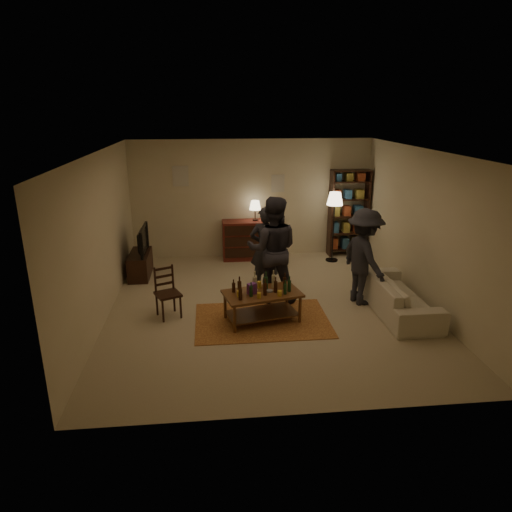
{
  "coord_description": "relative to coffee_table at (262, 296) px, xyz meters",
  "views": [
    {
      "loc": [
        -0.97,
        -7.36,
        3.4
      ],
      "look_at": [
        -0.2,
        0.1,
        0.92
      ],
      "focal_mm": 32.0,
      "sensor_mm": 36.0,
      "label": 1
    }
  ],
  "objects": [
    {
      "name": "sofa",
      "position": [
        2.37,
        0.14,
        -0.13
      ],
      "size": [
        0.81,
        2.08,
        0.61
      ],
      "primitive_type": "imported",
      "rotation": [
        0.0,
        0.0,
        1.57
      ],
      "color": "beige",
      "rests_on": "ground"
    },
    {
      "name": "tv_stand",
      "position": [
        -2.28,
        2.34,
        -0.05
      ],
      "size": [
        0.4,
        1.0,
        1.06
      ],
      "color": "black",
      "rests_on": "ground"
    },
    {
      "name": "coffee_table",
      "position": [
        0.0,
        0.0,
        0.0
      ],
      "size": [
        1.35,
        0.93,
        0.84
      ],
      "rotation": [
        0.0,
        0.0,
        0.23
      ],
      "color": "brown",
      "rests_on": "ground"
    },
    {
      "name": "dresser",
      "position": [
        -0.02,
        3.26,
        0.04
      ],
      "size": [
        1.0,
        0.5,
        1.36
      ],
      "color": "maroon",
      "rests_on": "ground"
    },
    {
      "name": "floor",
      "position": [
        0.17,
        0.54,
        -0.44
      ],
      "size": [
        6.0,
        6.0,
        0.0
      ],
      "primitive_type": "plane",
      "color": "#C6B793",
      "rests_on": "ground"
    },
    {
      "name": "person_right",
      "position": [
        0.29,
        0.84,
        0.52
      ],
      "size": [
        1.03,
        0.86,
        1.92
      ],
      "primitive_type": "imported",
      "rotation": [
        0.0,
        0.0,
        2.99
      ],
      "color": "#28272F",
      "rests_on": "ground"
    },
    {
      "name": "room_shell",
      "position": [
        -0.48,
        3.52,
        1.38
      ],
      "size": [
        6.0,
        6.0,
        6.0
      ],
      "color": "beige",
      "rests_on": "ground"
    },
    {
      "name": "person_left",
      "position": [
        0.23,
        1.42,
        0.37
      ],
      "size": [
        0.62,
        0.44,
        1.62
      ],
      "primitive_type": "imported",
      "rotation": [
        0.0,
        0.0,
        3.05
      ],
      "color": "#25252C",
      "rests_on": "ground"
    },
    {
      "name": "bookshelf",
      "position": [
        2.41,
        3.32,
        0.6
      ],
      "size": [
        0.9,
        0.34,
        2.02
      ],
      "color": "black",
      "rests_on": "ground"
    },
    {
      "name": "rug",
      "position": [
        0.0,
        -0.0,
        -0.43
      ],
      "size": [
        2.2,
        1.5,
        0.01
      ],
      "primitive_type": "cube",
      "color": "brown",
      "rests_on": "ground"
    },
    {
      "name": "person_by_sofa",
      "position": [
        1.87,
        0.56,
        0.43
      ],
      "size": [
        0.9,
        1.24,
        1.73
      ],
      "primitive_type": "imported",
      "rotation": [
        0.0,
        0.0,
        1.83
      ],
      "color": "#24252C",
      "rests_on": "ground"
    },
    {
      "name": "floor_lamp",
      "position": [
        1.96,
        2.9,
        0.9
      ],
      "size": [
        0.36,
        0.36,
        1.59
      ],
      "color": "black",
      "rests_on": "ground"
    },
    {
      "name": "dining_chair",
      "position": [
        -1.56,
        0.36,
        0.02
      ],
      "size": [
        0.5,
        0.5,
        0.88
      ],
      "rotation": [
        0.0,
        0.0,
        0.42
      ],
      "color": "black",
      "rests_on": "ground"
    }
  ]
}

